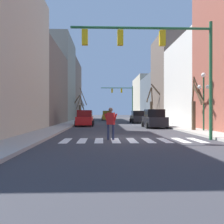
# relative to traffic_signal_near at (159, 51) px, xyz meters

# --- Properties ---
(ground_plane) EXTENTS (240.00, 240.00, 0.00)m
(ground_plane) POSITION_rel_traffic_signal_near_xyz_m (-1.54, 1.16, -4.94)
(ground_plane) COLOR #38383D
(sidewalk_left) EXTENTS (2.05, 90.00, 0.15)m
(sidewalk_left) POSITION_rel_traffic_signal_near_xyz_m (-7.23, 1.16, -4.86)
(sidewalk_left) COLOR #ADA89E
(sidewalk_left) RESTS_ON ground_plane
(sidewalk_right) EXTENTS (2.05, 90.00, 0.15)m
(sidewalk_right) POSITION_rel_traffic_signal_near_xyz_m (4.15, 1.16, -4.86)
(sidewalk_right) COLOR #ADA89E
(sidewalk_right) RESTS_ON ground_plane
(building_row_left) EXTENTS (6.00, 54.66, 13.79)m
(building_row_left) POSITION_rel_traffic_signal_near_xyz_m (-11.25, 23.47, 0.99)
(building_row_left) COLOR #BCB299
(building_row_left) RESTS_ON ground_plane
(building_row_right) EXTENTS (6.00, 62.35, 13.62)m
(building_row_right) POSITION_rel_traffic_signal_near_xyz_m (8.17, 24.26, 0.73)
(building_row_right) COLOR #934C3D
(building_row_right) RESTS_ON ground_plane
(crosswalk_stripes) EXTENTS (7.65, 2.60, 0.01)m
(crosswalk_stripes) POSITION_rel_traffic_signal_near_xyz_m (-1.54, -0.07, -4.93)
(crosswalk_stripes) COLOR white
(crosswalk_stripes) RESTS_ON ground_plane
(traffic_signal_near) EXTENTS (7.86, 0.28, 6.59)m
(traffic_signal_near) POSITION_rel_traffic_signal_near_xyz_m (0.00, 0.00, 0.00)
(traffic_signal_near) COLOR #236038
(traffic_signal_near) RESTS_ON ground_plane
(traffic_signal_far) EXTENTS (6.38, 0.28, 6.76)m
(traffic_signal_far) POSITION_rel_traffic_signal_near_xyz_m (1.13, 37.77, -0.07)
(traffic_signal_far) COLOR #236038
(traffic_signal_far) RESTS_ON ground_plane
(street_lamp_right_corner) EXTENTS (0.95, 0.36, 4.42)m
(street_lamp_right_corner) POSITION_rel_traffic_signal_near_xyz_m (4.59, 5.37, -1.67)
(street_lamp_right_corner) COLOR #1E4C2D
(street_lamp_right_corner) RESTS_ON sidewalk_right
(car_at_intersection) EXTENTS (1.97, 4.37, 1.76)m
(car_at_intersection) POSITION_rel_traffic_signal_near_xyz_m (-5.10, 14.89, -4.12)
(car_at_intersection) COLOR red
(car_at_intersection) RESTS_ON ground_plane
(car_parked_right_near) EXTENTS (2.17, 4.51, 1.72)m
(car_parked_right_near) POSITION_rel_traffic_signal_near_xyz_m (1.92, 22.13, -4.13)
(car_parked_right_near) COLOR black
(car_parked_right_near) RESTS_ON ground_plane
(car_parked_right_mid) EXTENTS (2.02, 4.36, 1.78)m
(car_parked_right_mid) POSITION_rel_traffic_signal_near_xyz_m (-2.27, 35.07, -4.11)
(car_parked_right_mid) COLOR #A38423
(car_parked_right_mid) RESTS_ON ground_plane
(car_parked_right_far) EXTENTS (2.05, 4.53, 1.82)m
(car_parked_right_far) POSITION_rel_traffic_signal_near_xyz_m (1.98, 11.40, -4.10)
(car_parked_right_far) COLOR black
(car_parked_right_far) RESTS_ON ground_plane
(pedestrian_waiting_at_curb) EXTENTS (0.75, 0.39, 1.81)m
(pedestrian_waiting_at_curb) POSITION_rel_traffic_signal_near_xyz_m (-2.69, 0.30, -3.87)
(pedestrian_waiting_at_curb) COLOR #282D47
(pedestrian_waiting_at_curb) RESTS_ON ground_plane
(pedestrian_near_right_corner) EXTENTS (0.44, 0.68, 1.72)m
(pedestrian_near_right_corner) POSITION_rel_traffic_signal_near_xyz_m (3.93, 17.01, -3.77)
(pedestrian_near_right_corner) COLOR #4C4C51
(pedestrian_near_right_corner) RESTS_ON sidewalk_right
(street_tree_left_near) EXTENTS (1.57, 2.03, 4.42)m
(street_tree_left_near) POSITION_rel_traffic_signal_near_xyz_m (-7.26, 35.82, -3.00)
(street_tree_left_near) COLOR brown
(street_tree_left_near) RESTS_ON sidewalk_left
(street_tree_right_far) EXTENTS (1.27, 2.78, 4.22)m
(street_tree_right_far) POSITION_rel_traffic_signal_near_xyz_m (4.16, 6.00, -2.84)
(street_tree_right_far) COLOR brown
(street_tree_right_far) RESTS_ON sidewalk_right
(street_tree_left_far) EXTENTS (2.73, 1.47, 5.85)m
(street_tree_left_far) POSITION_rel_traffic_signal_near_xyz_m (-7.25, 33.56, -2.66)
(street_tree_left_far) COLOR brown
(street_tree_left_far) RESTS_ON sidewalk_left
(street_tree_right_near) EXTENTS (2.70, 3.30, 5.58)m
(street_tree_right_near) POSITION_rel_traffic_signal_near_xyz_m (4.26, 23.87, -2.29)
(street_tree_right_near) COLOR #473828
(street_tree_right_near) RESTS_ON sidewalk_right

